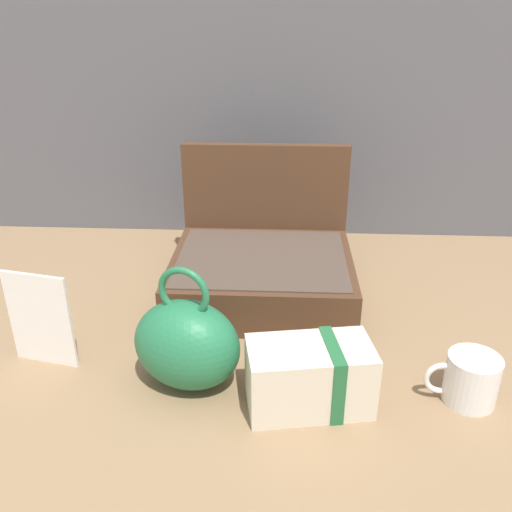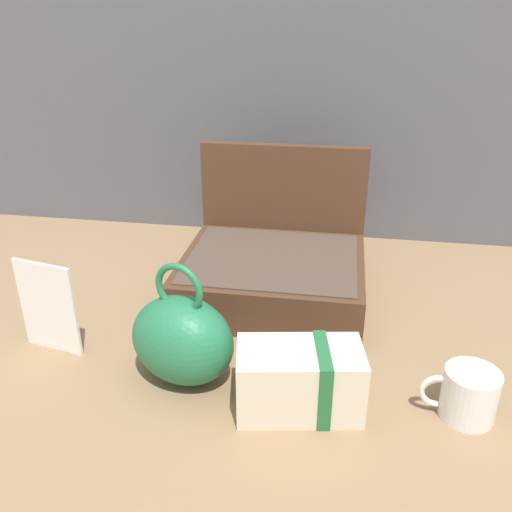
% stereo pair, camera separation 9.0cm
% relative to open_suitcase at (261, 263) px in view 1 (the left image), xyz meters
% --- Properties ---
extents(ground_plane, '(6.00, 6.00, 0.00)m').
position_rel_open_suitcase_xyz_m(ground_plane, '(0.00, -0.21, -0.07)').
color(ground_plane, '#8C6D4C').
extents(open_suitcase, '(0.38, 0.35, 0.29)m').
position_rel_open_suitcase_xyz_m(open_suitcase, '(0.00, 0.00, 0.00)').
color(open_suitcase, '#4C301E').
rests_on(open_suitcase, ground_plane).
extents(teal_pouch_handbag, '(0.21, 0.18, 0.22)m').
position_rel_open_suitcase_xyz_m(teal_pouch_handbag, '(-0.11, -0.33, 0.01)').
color(teal_pouch_handbag, '#237247').
rests_on(teal_pouch_handbag, ground_plane).
extents(cream_toiletry_bag, '(0.20, 0.13, 0.11)m').
position_rel_open_suitcase_xyz_m(cream_toiletry_bag, '(0.09, -0.37, -0.01)').
color(cream_toiletry_bag, beige).
rests_on(cream_toiletry_bag, ground_plane).
extents(coffee_mug, '(0.12, 0.08, 0.08)m').
position_rel_open_suitcase_xyz_m(coffee_mug, '(0.34, -0.35, -0.03)').
color(coffee_mug, white).
rests_on(coffee_mug, ground_plane).
extents(info_card_left, '(0.12, 0.03, 0.17)m').
position_rel_open_suitcase_xyz_m(info_card_left, '(-0.36, -0.28, 0.02)').
color(info_card_left, white).
rests_on(info_card_left, ground_plane).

